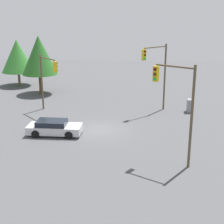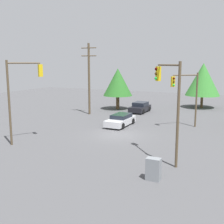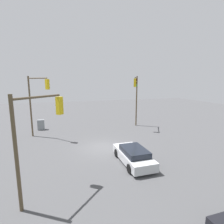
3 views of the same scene
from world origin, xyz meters
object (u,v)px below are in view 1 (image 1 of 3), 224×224
at_px(traffic_signal_main, 47,74).
at_px(traffic_signal_cross, 178,98).
at_px(traffic_signal_aux, 157,67).
at_px(electrical_cabinet, 190,106).
at_px(sedan_silver, 54,128).

bearing_deg(traffic_signal_main, traffic_signal_cross, 2.24).
bearing_deg(traffic_signal_aux, electrical_cabinet, 138.69).
relative_size(sedan_silver, traffic_signal_aux, 0.66).
bearing_deg(traffic_signal_cross, sedan_silver, 4.57).
height_order(traffic_signal_main, traffic_signal_cross, traffic_signal_cross).
relative_size(sedan_silver, electrical_cabinet, 3.40).
bearing_deg(traffic_signal_main, traffic_signal_aux, 51.02).
bearing_deg(electrical_cabinet, traffic_signal_main, -85.47).
xyz_separation_m(traffic_signal_cross, traffic_signal_aux, (-12.27, -0.90, -0.06)).
height_order(sedan_silver, traffic_signal_main, traffic_signal_main).
distance_m(traffic_signal_main, traffic_signal_aux, 11.07).
height_order(traffic_signal_aux, electrical_cabinet, traffic_signal_aux).
relative_size(traffic_signal_aux, electrical_cabinet, 5.16).
bearing_deg(sedan_silver, traffic_signal_cross, 64.29).
bearing_deg(electrical_cabinet, traffic_signal_aux, -88.52).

